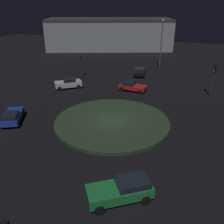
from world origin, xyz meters
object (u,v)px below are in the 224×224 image
(car_blue, at_px, (12,116))
(car_red, at_px, (132,86))
(traffic_light_southeast, at_px, (81,61))
(traffic_light_southwest, at_px, (214,75))
(car_black, at_px, (140,72))
(car_green, at_px, (122,190))
(streetlamp_south, at_px, (162,40))
(store_building, at_px, (109,34))
(car_silver, at_px, (68,83))

(car_blue, bearing_deg, car_red, -60.64)
(traffic_light_southeast, bearing_deg, car_red, 33.99)
(car_blue, bearing_deg, traffic_light_southwest, -79.64)
(car_red, xyz_separation_m, traffic_light_southwest, (-11.09, -1.10, 2.44))
(car_black, bearing_deg, car_green, -178.64)
(car_black, distance_m, streetlamp_south, 8.15)
(car_green, distance_m, streetlamp_south, 36.30)
(car_black, bearing_deg, car_blue, 148.75)
(car_blue, distance_m, traffic_light_southeast, 18.28)
(car_blue, xyz_separation_m, store_building, (4.37, -45.55, 3.18))
(car_black, xyz_separation_m, streetlamp_south, (-2.62, -6.05, 4.78))
(car_blue, xyz_separation_m, traffic_light_southeast, (-0.03, -18.16, 2.10))
(streetlamp_south, bearing_deg, car_silver, 54.65)
(car_blue, bearing_deg, streetlamp_south, -48.56)
(car_black, bearing_deg, traffic_light_southeast, 106.97)
(car_silver, height_order, store_building, store_building)
(car_black, distance_m, car_green, 30.32)
(car_green, xyz_separation_m, traffic_light_southwest, (-6.31, -22.67, 2.35))
(traffic_light_southwest, bearing_deg, car_blue, -12.54)
(car_red, height_order, traffic_light_southeast, traffic_light_southeast)
(car_black, distance_m, car_silver, 13.56)
(car_silver, xyz_separation_m, traffic_light_southwest, (-20.67, -3.06, 2.37))
(traffic_light_southeast, bearing_deg, traffic_light_southwest, 47.51)
(car_red, relative_size, traffic_light_southeast, 1.04)
(car_green, relative_size, car_silver, 1.10)
(car_blue, xyz_separation_m, car_red, (-9.94, -14.41, -0.05))
(car_blue, xyz_separation_m, car_green, (-14.72, 7.17, 0.04))
(car_red, bearing_deg, car_blue, -117.79)
(car_green, bearing_deg, traffic_light_southeast, -93.76)
(car_silver, xyz_separation_m, store_building, (4.74, -33.11, 3.16))
(streetlamp_south, distance_m, store_building, 23.47)
(car_red, bearing_deg, car_green, -70.69)
(traffic_light_southwest, distance_m, store_building, 39.36)
(car_black, height_order, car_green, car_green)
(car_silver, bearing_deg, traffic_light_southwest, -28.79)
(car_green, relative_size, car_red, 1.12)
(car_red, relative_size, store_building, 0.12)
(car_red, bearing_deg, traffic_light_southeast, 166.10)
(car_red, bearing_deg, store_building, 121.50)
(car_red, xyz_separation_m, store_building, (14.31, -31.15, 3.23))
(car_blue, bearing_deg, traffic_light_southeast, -26.12)
(traffic_light_southwest, height_order, store_building, store_building)
(car_blue, xyz_separation_m, car_black, (-9.28, -22.66, -0.04))
(streetlamp_south, bearing_deg, car_green, 94.49)
(car_blue, height_order, car_red, car_blue)
(car_green, relative_size, streetlamp_south, 0.51)
(traffic_light_southwest, relative_size, store_building, 0.13)
(car_blue, distance_m, car_black, 24.49)
(car_black, xyz_separation_m, car_silver, (8.92, 10.22, 0.06))
(car_blue, relative_size, car_black, 0.93)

